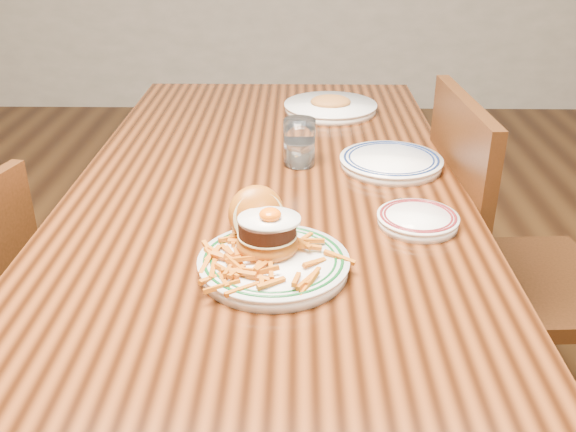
{
  "coord_description": "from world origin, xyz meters",
  "views": [
    {
      "loc": [
        0.06,
        -1.31,
        1.31
      ],
      "look_at": [
        0.05,
        -0.37,
        0.84
      ],
      "focal_mm": 40.0,
      "sensor_mm": 36.0,
      "label": 1
    }
  ],
  "objects_px": {
    "table": "(269,213)",
    "side_plate": "(418,219)",
    "chair_right": "(495,267)",
    "main_plate": "(271,250)"
  },
  "relations": [
    {
      "from": "chair_right",
      "to": "main_plate",
      "type": "xyz_separation_m",
      "value": [
        -0.53,
        -0.44,
        0.29
      ]
    },
    {
      "from": "table",
      "to": "main_plate",
      "type": "xyz_separation_m",
      "value": [
        0.02,
        -0.38,
        0.12
      ]
    },
    {
      "from": "chair_right",
      "to": "main_plate",
      "type": "relative_size",
      "value": 3.41
    },
    {
      "from": "main_plate",
      "to": "table",
      "type": "bearing_deg",
      "value": 71.82
    },
    {
      "from": "table",
      "to": "main_plate",
      "type": "relative_size",
      "value": 5.95
    },
    {
      "from": "table",
      "to": "side_plate",
      "type": "height_order",
      "value": "side_plate"
    },
    {
      "from": "chair_right",
      "to": "main_plate",
      "type": "distance_m",
      "value": 0.75
    },
    {
      "from": "side_plate",
      "to": "chair_right",
      "type": "bearing_deg",
      "value": 59.64
    },
    {
      "from": "table",
      "to": "side_plate",
      "type": "xyz_separation_m",
      "value": [
        0.29,
        -0.23,
        0.1
      ]
    },
    {
      "from": "side_plate",
      "to": "main_plate",
      "type": "bearing_deg",
      "value": -137.31
    }
  ]
}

